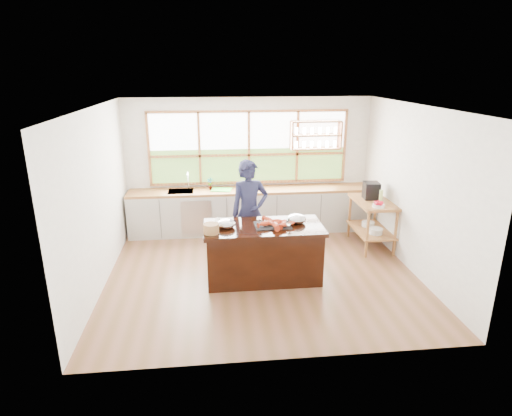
{
  "coord_description": "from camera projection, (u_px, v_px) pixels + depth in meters",
  "views": [
    {
      "loc": [
        -0.78,
        -6.39,
        3.23
      ],
      "look_at": [
        -0.08,
        0.15,
        1.08
      ],
      "focal_mm": 30.0,
      "sensor_mm": 36.0,
      "label": 1
    }
  ],
  "objects": [
    {
      "name": "back_counter",
      "position": [
        250.0,
        210.0,
        8.81
      ],
      "size": [
        4.9,
        0.63,
        0.9
      ],
      "color": "#AFACA4",
      "rests_on": "ground_plane"
    },
    {
      "name": "parchment_roll",
      "position": [
        217.0,
        223.0,
        6.66
      ],
      "size": [
        0.1,
        0.3,
        0.08
      ],
      "primitive_type": "cylinder",
      "rotation": [
        1.57,
        0.0,
        -0.06
      ],
      "color": "silver",
      "rests_on": "island"
    },
    {
      "name": "wine_glass",
      "position": [
        289.0,
        223.0,
        6.3
      ],
      "size": [
        0.08,
        0.08,
        0.22
      ],
      "color": "white",
      "rests_on": "island"
    },
    {
      "name": "lobster_pile",
      "position": [
        274.0,
        223.0,
        6.61
      ],
      "size": [
        0.52,
        0.48,
        0.08
      ],
      "color": "#C44118",
      "rests_on": "slate_board"
    },
    {
      "name": "island",
      "position": [
        263.0,
        252.0,
        6.79
      ],
      "size": [
        1.85,
        0.9,
        0.9
      ],
      "color": "black",
      "rests_on": "ground_plane"
    },
    {
      "name": "right_shelf_unit",
      "position": [
        372.0,
        216.0,
        8.0
      ],
      "size": [
        0.62,
        1.1,
        0.9
      ],
      "color": "#A1773B",
      "rests_on": "ground_plane"
    },
    {
      "name": "room_shell",
      "position": [
        260.0,
        163.0,
        7.06
      ],
      "size": [
        5.02,
        4.52,
        2.71
      ],
      "color": "white",
      "rests_on": "ground_plane"
    },
    {
      "name": "potted_plant",
      "position": [
        210.0,
        184.0,
        8.61
      ],
      "size": [
        0.15,
        0.13,
        0.25
      ],
      "primitive_type": "imported",
      "rotation": [
        0.0,
        0.0,
        -0.33
      ],
      "color": "slate",
      "rests_on": "back_counter"
    },
    {
      "name": "slate_board",
      "position": [
        273.0,
        225.0,
        6.65
      ],
      "size": [
        0.56,
        0.42,
        0.02
      ],
      "primitive_type": "cube",
      "rotation": [
        0.0,
        0.0,
        0.03
      ],
      "color": "black",
      "rests_on": "island"
    },
    {
      "name": "fruit_bowl",
      "position": [
        379.0,
        205.0,
        7.54
      ],
      "size": [
        0.22,
        0.22,
        0.11
      ],
      "color": "silver",
      "rests_on": "right_shelf_unit"
    },
    {
      "name": "wicker_basket",
      "position": [
        211.0,
        229.0,
        6.33
      ],
      "size": [
        0.23,
        0.23,
        0.15
      ],
      "primitive_type": "cylinder",
      "color": "#9E7246",
      "rests_on": "island"
    },
    {
      "name": "cook",
      "position": [
        250.0,
        212.0,
        7.28
      ],
      "size": [
        0.74,
        0.57,
        1.8
      ],
      "primitive_type": "imported",
      "rotation": [
        0.0,
        0.0,
        0.22
      ],
      "color": "#1C1E3C",
      "rests_on": "ground_plane"
    },
    {
      "name": "mixing_bowl_left",
      "position": [
        226.0,
        224.0,
        6.56
      ],
      "size": [
        0.29,
        0.29,
        0.14
      ],
      "primitive_type": "ellipsoid",
      "color": "#B0B2B8",
      "rests_on": "island"
    },
    {
      "name": "ground_plane",
      "position": [
        262.0,
        272.0,
        7.12
      ],
      "size": [
        5.0,
        5.0,
        0.0
      ],
      "primitive_type": "plane",
      "color": "brown"
    },
    {
      "name": "wine_bottle",
      "position": [
        381.0,
        197.0,
        7.68
      ],
      "size": [
        0.07,
        0.07,
        0.26
      ],
      "primitive_type": "cylinder",
      "rotation": [
        0.0,
        0.0,
        -0.08
      ],
      "color": "#A8C562",
      "rests_on": "right_shelf_unit"
    },
    {
      "name": "mixing_bowl_right",
      "position": [
        296.0,
        219.0,
        6.77
      ],
      "size": [
        0.3,
        0.3,
        0.15
      ],
      "primitive_type": "ellipsoid",
      "color": "#B0B2B8",
      "rests_on": "island"
    },
    {
      "name": "cutting_board",
      "position": [
        222.0,
        190.0,
        8.61
      ],
      "size": [
        0.46,
        0.38,
        0.01
      ],
      "primitive_type": "cube",
      "rotation": [
        0.0,
        0.0,
        -0.23
      ],
      "color": "green",
      "rests_on": "back_counter"
    },
    {
      "name": "espresso_machine",
      "position": [
        371.0,
        191.0,
        8.0
      ],
      "size": [
        0.3,
        0.32,
        0.31
      ],
      "primitive_type": "cube",
      "rotation": [
        0.0,
        0.0,
        -0.1
      ],
      "color": "black",
      "rests_on": "right_shelf_unit"
    }
  ]
}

